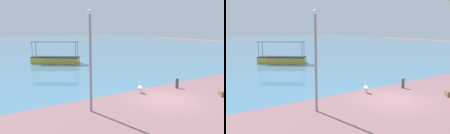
% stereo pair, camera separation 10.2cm
% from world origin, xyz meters
% --- Properties ---
extents(ground, '(120.00, 120.00, 0.00)m').
position_xyz_m(ground, '(0.00, 0.00, 0.00)').
color(ground, '#895D62').
extents(harbor_water, '(110.00, 90.00, 0.00)m').
position_xyz_m(harbor_water, '(0.00, 48.00, 0.00)').
color(harbor_water, teal).
rests_on(harbor_water, ground).
extents(fishing_boat_near_left, '(5.63, 4.86, 2.72)m').
position_xyz_m(fishing_boat_near_left, '(-0.10, 18.66, 0.57)').
color(fishing_boat_near_left, gold).
rests_on(fishing_boat_near_left, harbor_water).
extents(pelican, '(0.43, 0.79, 0.80)m').
position_xyz_m(pelican, '(-0.44, 2.19, 0.38)').
color(pelican, '#E0997A').
rests_on(pelican, ground).
extents(lamp_post, '(0.28, 0.28, 5.55)m').
position_xyz_m(lamp_post, '(-5.17, 0.86, 3.13)').
color(lamp_post, gray).
rests_on(lamp_post, ground).
extents(mooring_bollard, '(0.23, 0.23, 0.79)m').
position_xyz_m(mooring_bollard, '(2.76, 1.65, 0.42)').
color(mooring_bollard, '#47474C').
rests_on(mooring_bollard, ground).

